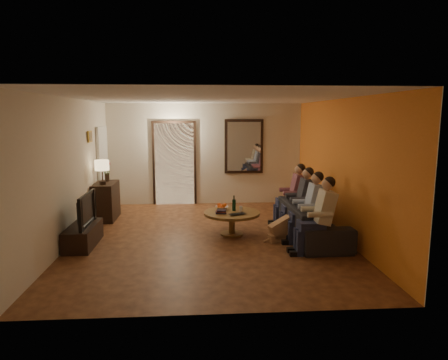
{
  "coord_description": "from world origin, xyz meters",
  "views": [
    {
      "loc": [
        -0.22,
        -7.32,
        2.27
      ],
      "look_at": [
        0.3,
        0.3,
        1.05
      ],
      "focal_mm": 32.0,
      "sensor_mm": 36.0,
      "label": 1
    }
  ],
  "objects": [
    {
      "name": "back_wall",
      "position": [
        0.0,
        3.0,
        1.3
      ],
      "size": [
        5.0,
        0.02,
        2.6
      ],
      "primitive_type": "cube",
      "color": "beige",
      "rests_on": "floor"
    },
    {
      "name": "ceiling",
      "position": [
        0.0,
        0.0,
        2.6
      ],
      "size": [
        5.0,
        6.0,
        0.01
      ],
      "primitive_type": "cube",
      "color": "white",
      "rests_on": "back_wall"
    },
    {
      "name": "floor",
      "position": [
        0.0,
        0.0,
        0.0
      ],
      "size": [
        5.0,
        6.0,
        0.01
      ],
      "primitive_type": "cube",
      "color": "#422011",
      "rests_on": "ground"
    },
    {
      "name": "art_canvas",
      "position": [
        -2.46,
        1.3,
        1.85
      ],
      "size": [
        0.01,
        0.22,
        0.18
      ],
      "primitive_type": "cube",
      "color": "brown",
      "rests_on": "left_wall"
    },
    {
      "name": "dresser",
      "position": [
        -2.25,
        1.52,
        0.41
      ],
      "size": [
        0.45,
        0.92,
        0.82
      ],
      "primitive_type": "cube",
      "color": "black",
      "rests_on": "floor"
    },
    {
      "name": "table_lamp",
      "position": [
        -2.25,
        1.3,
        1.09
      ],
      "size": [
        0.3,
        0.3,
        0.54
      ],
      "primitive_type": null,
      "color": "beige",
      "rests_on": "dresser"
    },
    {
      "name": "coffee_table",
      "position": [
        0.44,
        0.14,
        0.23
      ],
      "size": [
        1.16,
        1.16,
        0.45
      ],
      "primitive_type": "cylinder",
      "rotation": [
        0.0,
        0.0,
        0.07
      ],
      "color": "brown",
      "rests_on": "floor"
    },
    {
      "name": "framed_art",
      "position": [
        -2.47,
        1.3,
        1.85
      ],
      "size": [
        0.03,
        0.28,
        0.24
      ],
      "primitive_type": "cube",
      "color": "#B28C33",
      "rests_on": "left_wall"
    },
    {
      "name": "laptop",
      "position": [
        0.54,
        -0.14,
        0.46
      ],
      "size": [
        0.39,
        0.33,
        0.03
      ],
      "primitive_type": "imported",
      "rotation": [
        0.0,
        0.0,
        0.42
      ],
      "color": "black",
      "rests_on": "coffee_table"
    },
    {
      "name": "left_wall",
      "position": [
        -2.5,
        0.0,
        1.3
      ],
      "size": [
        0.02,
        6.0,
        2.6
      ],
      "primitive_type": "cube",
      "color": "beige",
      "rests_on": "floor"
    },
    {
      "name": "person_b",
      "position": [
        1.81,
        -0.44,
        0.6
      ],
      "size": [
        0.6,
        0.4,
        1.2
      ],
      "primitive_type": null,
      "color": "tan",
      "rests_on": "sofa"
    },
    {
      "name": "door_trim",
      "position": [
        -0.8,
        2.97,
        1.05
      ],
      "size": [
        1.12,
        0.04,
        2.22
      ],
      "primitive_type": "cube",
      "color": "black",
      "rests_on": "floor"
    },
    {
      "name": "flower_vase",
      "position": [
        -2.25,
        1.74,
        1.04
      ],
      "size": [
        0.14,
        0.14,
        0.44
      ],
      "primitive_type": null,
      "color": "red",
      "rests_on": "dresser"
    },
    {
      "name": "sofa",
      "position": [
        1.91,
        -0.14,
        0.32
      ],
      "size": [
        2.24,
        0.93,
        0.65
      ],
      "primitive_type": "imported",
      "rotation": [
        0.0,
        0.0,
        1.6
      ],
      "color": "black",
      "rests_on": "floor"
    },
    {
      "name": "person_d",
      "position": [
        1.81,
        0.76,
        0.6
      ],
      "size": [
        0.6,
        0.4,
        1.2
      ],
      "primitive_type": null,
      "color": "tan",
      "rests_on": "sofa"
    },
    {
      "name": "white_door",
      "position": [
        -2.46,
        2.3,
        1.02
      ],
      "size": [
        0.06,
        0.85,
        2.04
      ],
      "primitive_type": "cube",
      "color": "white",
      "rests_on": "floor"
    },
    {
      "name": "oranges",
      "position": [
        0.26,
        0.36,
        0.55
      ],
      "size": [
        0.2,
        0.2,
        0.08
      ],
      "primitive_type": null,
      "color": "#F55814",
      "rests_on": "bowl"
    },
    {
      "name": "mirror_frame",
      "position": [
        1.0,
        2.96,
        1.5
      ],
      "size": [
        1.0,
        0.05,
        1.4
      ],
      "primitive_type": "cube",
      "color": "black",
      "rests_on": "back_wall"
    },
    {
      "name": "person_c",
      "position": [
        1.81,
        0.16,
        0.6
      ],
      "size": [
        0.6,
        0.4,
        1.2
      ],
      "primitive_type": null,
      "color": "tan",
      "rests_on": "sofa"
    },
    {
      "name": "front_wall",
      "position": [
        0.0,
        -3.0,
        1.3
      ],
      "size": [
        5.0,
        0.02,
        2.6
      ],
      "primitive_type": "cube",
      "color": "beige",
      "rests_on": "floor"
    },
    {
      "name": "tv",
      "position": [
        -2.25,
        -0.34,
        0.65
      ],
      "size": [
        0.99,
        0.13,
        0.57
      ],
      "primitive_type": "imported",
      "rotation": [
        0.0,
        0.0,
        1.57
      ],
      "color": "black",
      "rests_on": "tv_stand"
    },
    {
      "name": "bowl",
      "position": [
        0.26,
        0.36,
        0.48
      ],
      "size": [
        0.26,
        0.26,
        0.06
      ],
      "primitive_type": "imported",
      "color": "white",
      "rests_on": "coffee_table"
    },
    {
      "name": "tv_stand",
      "position": [
        -2.25,
        -0.34,
        0.18
      ],
      "size": [
        0.45,
        1.11,
        0.37
      ],
      "primitive_type": "cube",
      "color": "black",
      "rests_on": "floor"
    },
    {
      "name": "person_a",
      "position": [
        1.81,
        -1.04,
        0.6
      ],
      "size": [
        0.6,
        0.4,
        1.2
      ],
      "primitive_type": null,
      "color": "tan",
      "rests_on": "sofa"
    },
    {
      "name": "right_wall",
      "position": [
        2.5,
        0.0,
        1.3
      ],
      "size": [
        0.02,
        6.0,
        2.6
      ],
      "primitive_type": "cube",
      "color": "beige",
      "rests_on": "floor"
    },
    {
      "name": "kitchen_doorway",
      "position": [
        -0.8,
        2.98,
        1.05
      ],
      "size": [
        1.0,
        0.06,
        2.1
      ],
      "primitive_type": "cube",
      "color": "#FFE0A5",
      "rests_on": "floor"
    },
    {
      "name": "mirror_glass",
      "position": [
        1.0,
        2.93,
        1.5
      ],
      "size": [
        0.86,
        0.02,
        1.26
      ],
      "primitive_type": "cube",
      "color": "white",
      "rests_on": "back_wall"
    },
    {
      "name": "fridge_glimpse",
      "position": [
        -0.55,
        2.98,
        0.9
      ],
      "size": [
        0.45,
        0.03,
        1.7
      ],
      "primitive_type": "cube",
      "color": "silver",
      "rests_on": "floor"
    },
    {
      "name": "wine_glass",
      "position": [
        0.62,
        0.19,
        0.5
      ],
      "size": [
        0.06,
        0.06,
        0.1
      ],
      "primitive_type": "cylinder",
      "color": "silver",
      "rests_on": "coffee_table"
    },
    {
      "name": "book_stack",
      "position": [
        0.22,
        0.04,
        0.48
      ],
      "size": [
        0.2,
        0.15,
        0.07
      ],
      "primitive_type": null,
      "color": "black",
      "rests_on": "coffee_table"
    },
    {
      "name": "dog",
      "position": [
        1.31,
        -0.34,
        0.28
      ],
      "size": [
        0.6,
        0.37,
        0.56
      ],
      "primitive_type": null,
      "rotation": [
        0.0,
        0.0,
        0.26
      ],
      "color": "#B07751",
      "rests_on": "floor"
    },
    {
      "name": "orange_accent",
      "position": [
        2.49,
        0.0,
        1.3
      ],
      "size": [
        0.01,
        6.0,
        2.6
      ],
      "primitive_type": "cube",
      "color": "orange",
      "rests_on": "right_wall"
    },
    {
      "name": "wine_bottle",
      "position": [
        0.49,
        0.24,
        0.6
      ],
      "size": [
        0.07,
        0.07,
        0.31
      ],
      "primitive_type": null,
      "color": "black",
      "rests_on": "coffee_table"
    }
  ]
}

